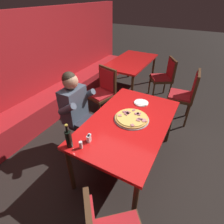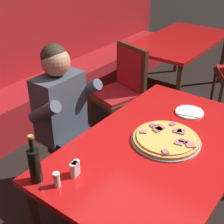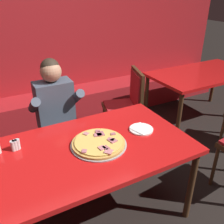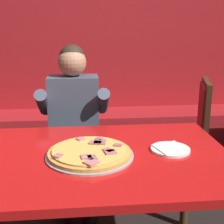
{
  "view_description": "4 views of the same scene",
  "coord_description": "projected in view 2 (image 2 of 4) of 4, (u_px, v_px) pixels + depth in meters",
  "views": [
    {
      "loc": [
        -1.65,
        -0.66,
        2.12
      ],
      "look_at": [
        -0.16,
        0.16,
        0.95
      ],
      "focal_mm": 28.0,
      "sensor_mm": 36.0,
      "label": 1
    },
    {
      "loc": [
        -1.49,
        -0.73,
        1.93
      ],
      "look_at": [
        -0.14,
        0.28,
        0.97
      ],
      "focal_mm": 50.0,
      "sensor_mm": 36.0,
      "label": 2
    },
    {
      "loc": [
        -0.64,
        -1.52,
        1.91
      ],
      "look_at": [
        0.2,
        0.04,
        1.0
      ],
      "focal_mm": 40.0,
      "sensor_mm": 36.0,
      "label": 3
    },
    {
      "loc": [
        0.02,
        -1.49,
        1.42
      ],
      "look_at": [
        0.18,
        0.23,
        0.93
      ],
      "focal_mm": 50.0,
      "sensor_mm": 36.0,
      "label": 4
    }
  ],
  "objects": [
    {
      "name": "main_dining_table",
      "position": [
        159.0,
        153.0,
        2.03
      ],
      "size": [
        1.57,
        0.95,
        0.77
      ],
      "color": "#422816",
      "rests_on": "ground_plane"
    },
    {
      "name": "pizza",
      "position": [
        166.0,
        139.0,
        2.01
      ],
      "size": [
        0.45,
        0.45,
        0.05
      ],
      "color": "#9E9EA3",
      "rests_on": "main_dining_table"
    },
    {
      "name": "plate_white_paper",
      "position": [
        190.0,
        112.0,
        2.33
      ],
      "size": [
        0.21,
        0.21,
        0.02
      ],
      "color": "white",
      "rests_on": "main_dining_table"
    },
    {
      "name": "beer_bottle",
      "position": [
        35.0,
        164.0,
        1.64
      ],
      "size": [
        0.07,
        0.07,
        0.29
      ],
      "color": "black",
      "rests_on": "main_dining_table"
    },
    {
      "name": "shaker_parmesan",
      "position": [
        57.0,
        180.0,
        1.64
      ],
      "size": [
        0.04,
        0.04,
        0.09
      ],
      "color": "silver",
      "rests_on": "main_dining_table"
    },
    {
      "name": "shaker_oregano",
      "position": [
        77.0,
        167.0,
        1.73
      ],
      "size": [
        0.04,
        0.04,
        0.09
      ],
      "color": "silver",
      "rests_on": "main_dining_table"
    },
    {
      "name": "shaker_red_pepper_flakes",
      "position": [
        73.0,
        171.0,
        1.7
      ],
      "size": [
        0.04,
        0.04,
        0.09
      ],
      "color": "silver",
      "rests_on": "main_dining_table"
    },
    {
      "name": "shaker_black_pepper",
      "position": [
        75.0,
        169.0,
        1.72
      ],
      "size": [
        0.04,
        0.04,
        0.09
      ],
      "color": "silver",
      "rests_on": "main_dining_table"
    },
    {
      "name": "diner_seated_blue_shirt",
      "position": [
        69.0,
        119.0,
        2.38
      ],
      "size": [
        0.53,
        0.53,
        1.27
      ],
      "color": "black",
      "rests_on": "ground_plane"
    },
    {
      "name": "dining_chair_near_left",
      "position": [
        122.0,
        87.0,
        3.2
      ],
      "size": [
        0.54,
        0.54,
        0.98
      ],
      "color": "#422816",
      "rests_on": "ground_plane"
    },
    {
      "name": "background_dining_table",
      "position": [
        180.0,
        45.0,
        4.03
      ],
      "size": [
        1.57,
        0.85,
        0.77
      ],
      "color": "#422816",
      "rests_on": "ground_plane"
    }
  ]
}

